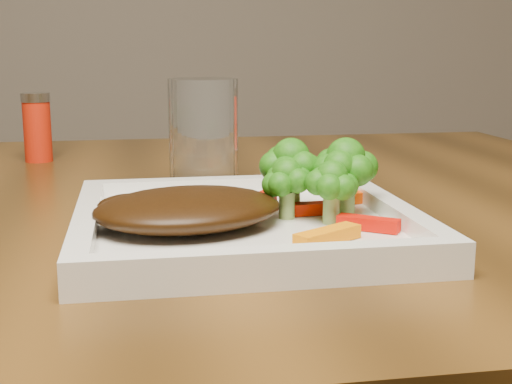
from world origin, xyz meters
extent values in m
cube|color=white|center=(0.09, -0.31, 0.76)|extent=(0.27, 0.27, 0.01)
ellipsoid|color=#301A07|center=(0.04, -0.32, 0.78)|extent=(0.18, 0.15, 0.03)
cube|color=orange|center=(0.14, -0.38, 0.77)|extent=(0.06, 0.04, 0.01)
cube|color=red|center=(0.18, -0.35, 0.77)|extent=(0.05, 0.04, 0.01)
cube|color=#E34303|center=(0.19, -0.26, 0.77)|extent=(0.05, 0.02, 0.01)
cube|color=red|center=(0.11, -0.26, 0.77)|extent=(0.04, 0.05, 0.01)
cube|color=#F71E04|center=(0.15, -0.30, 0.77)|extent=(0.05, 0.02, 0.01)
cylinder|color=red|center=(-0.13, 0.12, 0.80)|extent=(0.05, 0.05, 0.09)
cylinder|color=white|center=(0.07, -0.13, 0.81)|extent=(0.08, 0.08, 0.12)
camera|label=1|loc=(0.00, -0.87, 0.90)|focal=50.00mm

